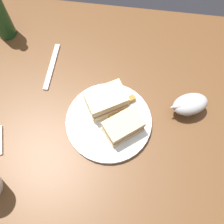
% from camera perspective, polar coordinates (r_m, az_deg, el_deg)
% --- Properties ---
extents(ground_plane, '(6.00, 6.00, 0.00)m').
position_cam_1_polar(ground_plane, '(1.55, 0.37, -11.17)').
color(ground_plane, black).
extents(dining_table, '(1.17, 0.85, 0.76)m').
position_cam_1_polar(dining_table, '(1.18, 0.48, -7.09)').
color(dining_table, brown).
rests_on(dining_table, ground).
extents(plate, '(0.26, 0.26, 0.02)m').
position_cam_1_polar(plate, '(0.80, -0.70, -2.09)').
color(plate, white).
rests_on(plate, dining_table).
extents(sandwich_half_left, '(0.12, 0.12, 0.06)m').
position_cam_1_polar(sandwich_half_left, '(0.75, 2.39, -3.18)').
color(sandwich_half_left, '#CCB284').
rests_on(sandwich_half_left, plate).
extents(sandwich_half_right, '(0.14, 0.12, 0.07)m').
position_cam_1_polar(sandwich_half_right, '(0.78, -1.23, 2.53)').
color(sandwich_half_right, beige).
rests_on(sandwich_half_right, plate).
extents(potato_wedge_front, '(0.05, 0.03, 0.02)m').
position_cam_1_polar(potato_wedge_front, '(0.78, 4.37, -3.07)').
color(potato_wedge_front, gold).
rests_on(potato_wedge_front, plate).
extents(potato_wedge_middle, '(0.05, 0.05, 0.02)m').
position_cam_1_polar(potato_wedge_middle, '(0.81, 3.21, 2.38)').
color(potato_wedge_middle, '#AD702D').
rests_on(potato_wedge_middle, plate).
extents(potato_wedge_back, '(0.04, 0.05, 0.02)m').
position_cam_1_polar(potato_wedge_back, '(0.79, 0.61, 0.15)').
color(potato_wedge_back, gold).
rests_on(potato_wedge_back, plate).
extents(potato_wedge_left_edge, '(0.05, 0.03, 0.02)m').
position_cam_1_polar(potato_wedge_left_edge, '(0.78, 2.65, -1.96)').
color(potato_wedge_left_edge, gold).
rests_on(potato_wedge_left_edge, plate).
extents(potato_wedge_right_edge, '(0.05, 0.04, 0.02)m').
position_cam_1_polar(potato_wedge_right_edge, '(0.79, 1.82, 0.26)').
color(potato_wedge_right_edge, '#AD702D').
rests_on(potato_wedge_right_edge, plate).
extents(gravy_boat, '(0.13, 0.10, 0.07)m').
position_cam_1_polar(gravy_boat, '(0.82, 16.36, 1.60)').
color(gravy_boat, '#B7B7BC').
rests_on(gravy_boat, dining_table).
extents(fork, '(0.02, 0.18, 0.01)m').
position_cam_1_polar(fork, '(0.92, -12.84, 9.56)').
color(fork, silver).
rests_on(fork, dining_table).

